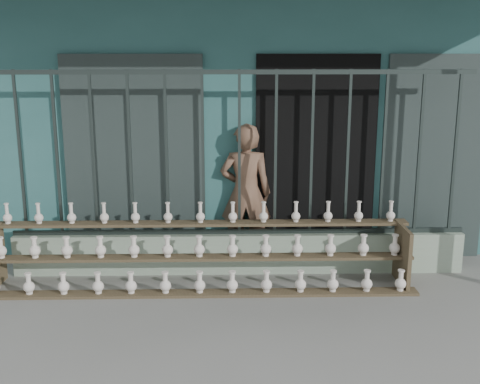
{
  "coord_description": "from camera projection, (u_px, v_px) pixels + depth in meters",
  "views": [
    {
      "loc": [
        -0.14,
        -5.1,
        2.49
      ],
      "look_at": [
        0.0,
        1.0,
        1.0
      ],
      "focal_mm": 45.0,
      "sensor_mm": 36.0,
      "label": 1
    }
  ],
  "objects": [
    {
      "name": "ground",
      "position": [
        243.0,
        323.0,
        5.54
      ],
      "size": [
        60.0,
        60.0,
        0.0
      ],
      "primitive_type": "plane",
      "color": "slate"
    },
    {
      "name": "workshop_building",
      "position": [
        235.0,
        103.0,
        9.27
      ],
      "size": [
        7.4,
        6.6,
        3.21
      ],
      "color": "#2D605F",
      "rests_on": "ground"
    },
    {
      "name": "parapet_wall",
      "position": [
        239.0,
        253.0,
        6.75
      ],
      "size": [
        5.0,
        0.2,
        0.45
      ],
      "primitive_type": "cube",
      "color": "#93A991",
      "rests_on": "ground"
    },
    {
      "name": "security_fence",
      "position": [
        239.0,
        154.0,
        6.48
      ],
      "size": [
        5.0,
        0.04,
        1.8
      ],
      "color": "#283330",
      "rests_on": "parapet_wall"
    },
    {
      "name": "shelf_rack",
      "position": [
        200.0,
        254.0,
        6.31
      ],
      "size": [
        4.5,
        0.68,
        0.85
      ],
      "color": "brown",
      "rests_on": "ground"
    },
    {
      "name": "elderly_woman",
      "position": [
        246.0,
        193.0,
        7.0
      ],
      "size": [
        0.62,
        0.43,
        1.63
      ],
      "primitive_type": "imported",
      "rotation": [
        0.0,
        0.0,
        3.08
      ],
      "color": "brown",
      "rests_on": "ground"
    }
  ]
}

